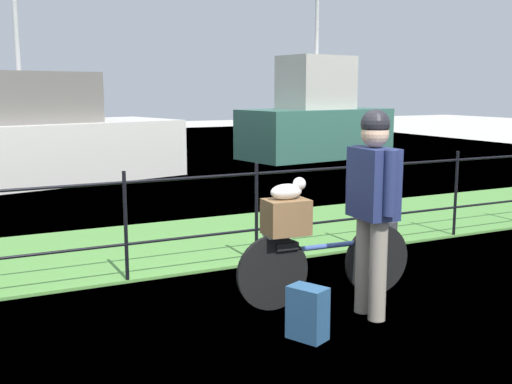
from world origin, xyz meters
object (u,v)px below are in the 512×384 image
Objects in this scene: moored_boat_near at (23,142)px; moored_boat_mid at (316,121)px; terrier_dog at (289,190)px; cyclist_person at (373,195)px; bicycle_main at (325,264)px; wooden_crate at (286,217)px; mooring_bollard at (388,241)px; backpack_on_paving at (308,313)px.

moored_boat_mid is at bearing 10.29° from moored_boat_near.
moored_boat_mid is (6.42, 9.84, -0.02)m from terrier_dog.
terrier_dog is at bearing -123.11° from moored_boat_mid.
moored_boat_near is at bearing 100.39° from cyclist_person.
moored_boat_near reaches higher than terrier_dog.
moored_boat_near is 1.52× the size of moored_boat_mid.
bicycle_main is 4.63× the size of wooden_crate.
bicycle_main is at bearing -148.87° from mooring_bollard.
wooden_crate is 1.95m from mooring_bollard.
cyclist_person is 0.26× the size of moored_boat_near.
wooden_crate is at bearing 176.80° from terrier_dog.
bicycle_main is 3.79× the size of mooring_bollard.
wooden_crate is at bearing -82.47° from moored_boat_near.
bicycle_main is at bearing -66.03° from backpack_on_paving.
mooring_bollard is (1.67, 0.78, -0.79)m from terrier_dog.
moored_boat_near reaches higher than backpack_on_paving.
backpack_on_paving is 0.91× the size of mooring_bollard.
moored_boat_near reaches higher than bicycle_main.
terrier_dog is at bearing -3.20° from wooden_crate.
bicycle_main is 4.18× the size of backpack_on_paving.
backpack_on_paving is 12.44m from moored_boat_mid.
wooden_crate is 8.54m from moored_boat_near.
mooring_bollard is 8.21m from moored_boat_near.
backpack_on_paving is at bearing -131.22° from bicycle_main.
wooden_crate is 11.76m from moored_boat_mid.
bicycle_main is at bearing -80.00° from moored_boat_near.
terrier_dog is at bearing -42.36° from backpack_on_paving.
cyclist_person is 11.90m from moored_boat_mid.
wooden_crate is at bearing 137.35° from cyclist_person.
moored_boat_near is at bearing 100.00° from bicycle_main.
terrier_dog is 0.05× the size of moored_boat_near.
terrier_dog is 11.75m from moored_boat_mid.
mooring_bollard is at bearing 31.13° from bicycle_main.
mooring_bollard is at bearing -77.42° from backpack_on_paving.
bicycle_main is 8.63m from moored_boat_near.
cyclist_person is at bearing -119.85° from moored_boat_mid.
cyclist_person is 0.39× the size of moored_boat_mid.
terrier_dog is 0.19× the size of cyclist_person.
moored_boat_mid reaches higher than mooring_bollard.
cyclist_person is at bearing -43.96° from terrier_dog.
terrier_dog is at bearing 176.80° from bicycle_main.
cyclist_person is at bearing -79.61° from moored_boat_near.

